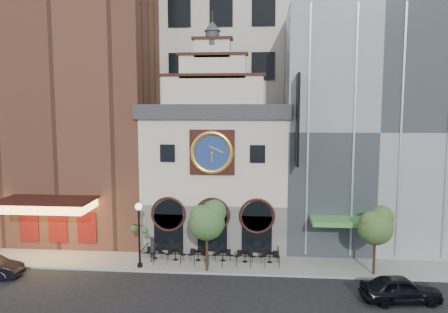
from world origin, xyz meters
name	(u,v)px	position (x,y,z in m)	size (l,w,h in m)	color
ground	(207,275)	(0.00, 0.00, 0.00)	(120.00, 120.00, 0.00)	black
sidewalk	(210,262)	(0.00, 2.50, 0.07)	(44.00, 5.00, 0.15)	gray
clock_building	(217,169)	(0.00, 7.82, 6.69)	(12.60, 8.78, 18.65)	#605E5B
theater_building	(83,102)	(-13.00, 9.96, 12.60)	(14.00, 15.60, 25.00)	brown
retail_building	(362,129)	(12.99, 9.99, 10.14)	(14.00, 14.40, 20.00)	gray
office_tower	(228,37)	(0.00, 20.00, 20.00)	(20.00, 16.00, 40.00)	beige
cafe_railing	(210,255)	(0.00, 2.50, 0.60)	(10.60, 2.60, 0.90)	black
bistro_0	(155,252)	(-4.48, 2.69, 0.61)	(1.58, 0.68, 0.90)	black
bistro_1	(176,254)	(-2.76, 2.45, 0.61)	(1.58, 0.68, 0.90)	black
bistro_2	(198,255)	(-0.96, 2.47, 0.61)	(1.58, 0.68, 0.90)	black
bistro_3	(223,255)	(0.98, 2.58, 0.61)	(1.58, 0.68, 0.90)	black
bistro_4	(245,256)	(2.70, 2.45, 0.61)	(1.58, 0.68, 0.90)	black
bistro_5	(270,257)	(4.61, 2.50, 0.61)	(1.58, 0.68, 0.90)	black
car_right	(401,289)	(12.63, -3.41, 0.84)	(1.98, 4.91, 1.67)	black
pedestrian	(153,249)	(-4.46, 2.05, 1.12)	(0.71, 0.47, 1.95)	black
lamppost	(139,228)	(-5.14, 0.71, 3.18)	(1.48, 0.92, 4.90)	black
tree_left	(207,219)	(0.03, 0.43, 4.00)	(2.73, 2.63, 5.25)	#382619
tree_right	(376,225)	(12.07, 0.76, 3.79)	(2.58, 2.48, 4.96)	#382619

